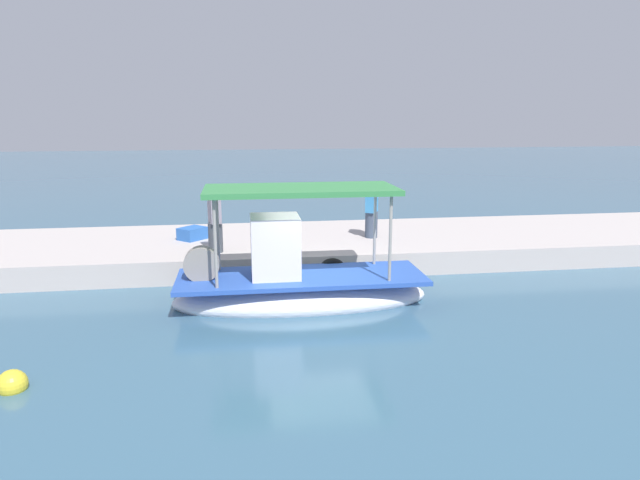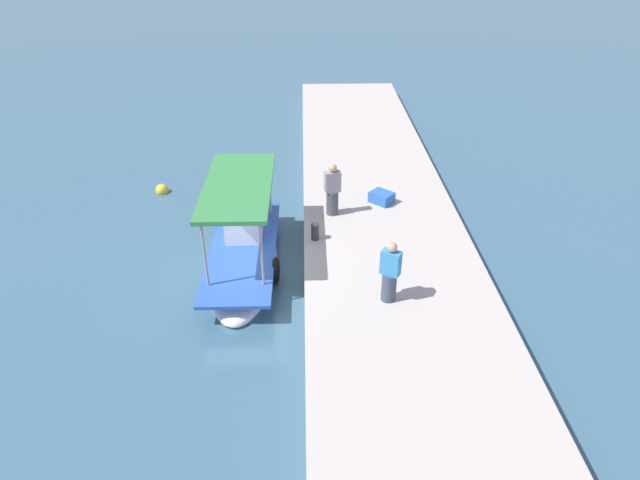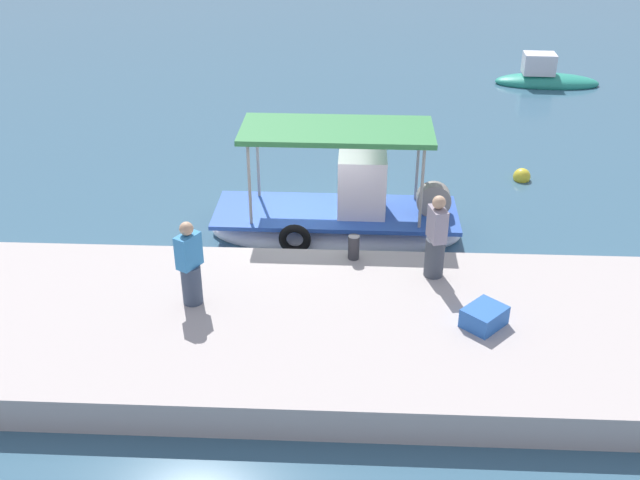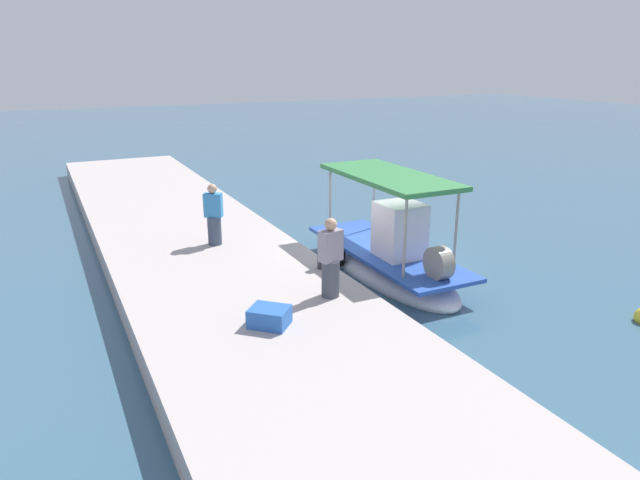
{
  "view_description": "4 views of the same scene",
  "coord_description": "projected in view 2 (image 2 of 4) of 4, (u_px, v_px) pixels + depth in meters",
  "views": [
    {
      "loc": [
        1.86,
        12.63,
        4.35
      ],
      "look_at": [
        -0.27,
        -1.87,
        1.08
      ],
      "focal_mm": 31.64,
      "sensor_mm": 36.0,
      "label": 1
    },
    {
      "loc": [
        -13.46,
        -1.82,
        9.35
      ],
      "look_at": [
        0.74,
        -2.25,
        0.7
      ],
      "focal_mm": 30.88,
      "sensor_mm": 36.0,
      "label": 2
    },
    {
      "loc": [
        0.81,
        -15.67,
        8.49
      ],
      "look_at": [
        0.18,
        -2.09,
        1.06
      ],
      "focal_mm": 41.65,
      "sensor_mm": 36.0,
      "label": 3
    },
    {
      "loc": [
        12.78,
        -8.03,
        5.63
      ],
      "look_at": [
        -0.03,
        -1.71,
        1.07
      ],
      "focal_mm": 32.18,
      "sensor_mm": 36.0,
      "label": 4
    }
  ],
  "objects": [
    {
      "name": "ground_plane",
      "position": [
        245.0,
        274.0,
        16.31
      ],
      "size": [
        120.0,
        120.0,
        0.0
      ],
      "primitive_type": "plane",
      "color": "#395F78"
    },
    {
      "name": "dock_quay",
      "position": [
        390.0,
        263.0,
        16.25
      ],
      "size": [
        36.0,
        5.1,
        0.65
      ],
      "primitive_type": "cube",
      "color": "#B8ADA8",
      "rests_on": "ground_plane"
    },
    {
      "name": "main_fishing_boat",
      "position": [
        244.0,
        251.0,
        16.52
      ],
      "size": [
        5.99,
        2.08,
        3.1
      ],
      "color": "silver",
      "rests_on": "ground_plane"
    },
    {
      "name": "fisherman_near_bollard",
      "position": [
        332.0,
        192.0,
        17.76
      ],
      "size": [
        0.47,
        0.55,
        1.77
      ],
      "color": "#414751",
      "rests_on": "dock_quay"
    },
    {
      "name": "fisherman_by_crate",
      "position": [
        390.0,
        274.0,
        13.82
      ],
      "size": [
        0.52,
        0.55,
        1.71
      ],
      "color": "#3B475C",
      "rests_on": "dock_quay"
    },
    {
      "name": "mooring_bollard",
      "position": [
        315.0,
        232.0,
        16.64
      ],
      "size": [
        0.24,
        0.24,
        0.53
      ],
      "primitive_type": "cylinder",
      "color": "#2D2D33",
      "rests_on": "dock_quay"
    },
    {
      "name": "cargo_crate",
      "position": [
        382.0,
        197.0,
        18.77
      ],
      "size": [
        0.94,
        0.95,
        0.37
      ],
      "primitive_type": "cube",
      "rotation": [
        0.0,
        0.0,
        0.82
      ],
      "color": "blue",
      "rests_on": "dock_quay"
    },
    {
      "name": "marker_buoy",
      "position": [
        162.0,
        190.0,
        20.92
      ],
      "size": [
        0.48,
        0.48,
        0.48
      ],
      "color": "yellow",
      "rests_on": "ground_plane"
    }
  ]
}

